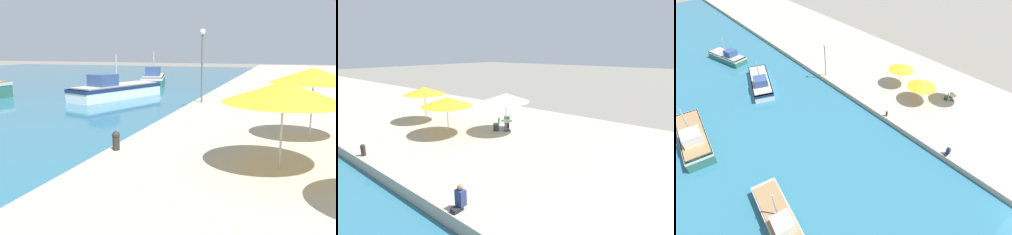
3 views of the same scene
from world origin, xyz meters
The scene contains 7 objects.
quay_promenade centered at (8.00, 37.00, 0.31)m, with size 16.00×90.00×0.62m.
fishing_boat_far centered at (-7.33, 31.55, 0.73)m, with size 5.01×8.68×3.48m.
fishing_boat_distant centered at (-7.87, 41.98, 0.75)m, with size 3.96×7.18×3.58m.
cafe_umbrella_white centered at (5.70, 15.25, 2.85)m, with size 3.41×3.41×2.53m.
cafe_umbrella_striped centered at (6.70, 19.34, 3.04)m, with size 3.21×3.21×2.71m.
mooring_bollard centered at (0.36, 15.70, 0.97)m, with size 0.26×0.26×0.65m.
lamppost centered at (0.63, 27.51, 3.71)m, with size 0.36×0.36×4.56m.
Camera 1 is at (5.82, 4.52, 4.06)m, focal length 40.00 mm.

